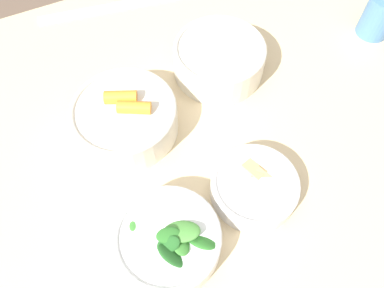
# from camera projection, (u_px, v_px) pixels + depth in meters

# --- Properties ---
(ground_plane) EXTENTS (10.00, 10.00, 0.00)m
(ground_plane) POSITION_uv_depth(u_px,v_px,m) (190.00, 264.00, 1.33)
(ground_plane) COLOR brown
(dining_table) EXTENTS (1.27, 1.05, 0.77)m
(dining_table) POSITION_uv_depth(u_px,v_px,m) (188.00, 188.00, 0.75)
(dining_table) COLOR beige
(dining_table) RESTS_ON ground_plane
(bowl_carrots) EXTENTS (0.19, 0.19, 0.08)m
(bowl_carrots) POSITION_uv_depth(u_px,v_px,m) (125.00, 117.00, 0.67)
(bowl_carrots) COLOR silver
(bowl_carrots) RESTS_ON dining_table
(bowl_greens) EXTENTS (0.16, 0.16, 0.08)m
(bowl_greens) POSITION_uv_depth(u_px,v_px,m) (169.00, 240.00, 0.57)
(bowl_greens) COLOR white
(bowl_greens) RESTS_ON dining_table
(bowl_beans_hotdog) EXTENTS (0.18, 0.18, 0.07)m
(bowl_beans_hotdog) POSITION_uv_depth(u_px,v_px,m) (219.00, 60.00, 0.75)
(bowl_beans_hotdog) COLOR silver
(bowl_beans_hotdog) RESTS_ON dining_table
(bowl_cookies) EXTENTS (0.15, 0.15, 0.04)m
(bowl_cookies) POSITION_uv_depth(u_px,v_px,m) (254.00, 186.00, 0.62)
(bowl_cookies) COLOR white
(bowl_cookies) RESTS_ON dining_table
(ruler) EXTENTS (0.33, 0.08, 0.00)m
(ruler) POSITION_uv_depth(u_px,v_px,m) (111.00, 8.00, 0.87)
(ruler) COLOR #EFB7C6
(ruler) RESTS_ON dining_table
(cup) EXTENTS (0.07, 0.07, 0.09)m
(cup) POSITION_uv_depth(u_px,v_px,m) (379.00, 16.00, 0.79)
(cup) COLOR #4C7FB7
(cup) RESTS_ON dining_table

